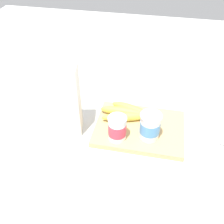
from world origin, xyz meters
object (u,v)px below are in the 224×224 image
at_px(cutting_board, 139,128).
at_px(banana_bunch, 127,112).
at_px(cereal_box, 54,101).
at_px(yogurt_cup_front, 150,126).
at_px(yogurt_cup_back, 117,128).
at_px(spoon, 215,142).

distance_m(cutting_board, banana_bunch, 0.08).
relative_size(cereal_box, banana_bunch, 1.38).
xyz_separation_m(yogurt_cup_front, yogurt_cup_back, (0.11, 0.03, -0.00)).
bearing_deg(yogurt_cup_front, cereal_box, 1.68).
height_order(yogurt_cup_front, banana_bunch, yogurt_cup_front).
distance_m(yogurt_cup_back, banana_bunch, 0.12).
height_order(cereal_box, spoon, cereal_box).
distance_m(cereal_box, yogurt_cup_back, 0.23).
bearing_deg(banana_bunch, cutting_board, 140.55).
distance_m(cutting_board, spoon, 0.27).
bearing_deg(banana_bunch, spoon, 170.59).
distance_m(yogurt_cup_front, spoon, 0.24).
bearing_deg(cereal_box, banana_bunch, -168.36).
height_order(yogurt_cup_back, spoon, yogurt_cup_back).
xyz_separation_m(cutting_board, spoon, (-0.27, 0.01, -0.00)).
height_order(cutting_board, yogurt_cup_front, yogurt_cup_front).
height_order(cutting_board, cereal_box, cereal_box).
xyz_separation_m(cereal_box, spoon, (-0.56, -0.05, -0.13)).
xyz_separation_m(cereal_box, yogurt_cup_front, (-0.33, -0.01, -0.06)).
bearing_deg(yogurt_cup_back, spoon, -168.79).
xyz_separation_m(cutting_board, cereal_box, (0.29, 0.05, 0.12)).
distance_m(yogurt_cup_front, banana_bunch, 0.13).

